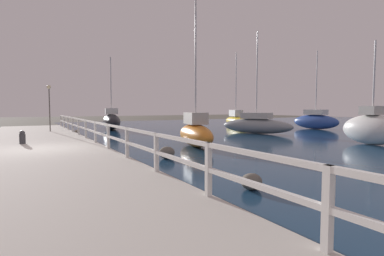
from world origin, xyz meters
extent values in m
plane|color=#4C473D|center=(0.00, 0.00, 0.00)|extent=(120.00, 120.00, 0.00)
cube|color=beige|center=(0.00, 0.00, 0.14)|extent=(4.79, 36.00, 0.28)
cube|color=white|center=(2.30, -11.22, 0.78)|extent=(0.10, 0.10, 1.00)
cube|color=white|center=(2.30, -8.72, 0.78)|extent=(0.10, 0.10, 1.00)
cube|color=white|center=(2.30, -6.23, 0.78)|extent=(0.10, 0.10, 1.00)
cube|color=white|center=(2.30, -3.74, 0.78)|extent=(0.10, 0.10, 1.00)
cube|color=white|center=(2.30, -1.25, 0.78)|extent=(0.10, 0.10, 1.00)
cube|color=white|center=(2.30, 1.25, 0.78)|extent=(0.10, 0.10, 1.00)
cube|color=white|center=(2.30, 3.74, 0.78)|extent=(0.10, 0.10, 1.00)
cube|color=white|center=(2.30, 6.23, 0.78)|extent=(0.10, 0.10, 1.00)
cube|color=white|center=(2.30, 8.72, 0.78)|extent=(0.10, 0.10, 1.00)
cube|color=white|center=(2.30, 11.22, 0.78)|extent=(0.10, 0.10, 1.00)
cube|color=white|center=(2.30, 13.71, 0.78)|extent=(0.10, 0.10, 1.00)
cube|color=white|center=(2.30, 16.20, 0.78)|extent=(0.10, 0.10, 1.00)
cube|color=white|center=(2.30, 0.00, 1.24)|extent=(0.09, 32.50, 0.08)
cube|color=white|center=(2.30, 0.00, 0.78)|extent=(0.09, 32.50, 0.08)
ellipsoid|color=gray|center=(2.83, 10.58, 0.14)|extent=(0.37, 0.34, 0.28)
ellipsoid|color=#666056|center=(3.95, -8.01, 0.20)|extent=(0.52, 0.47, 0.39)
ellipsoid|color=#666056|center=(4.03, -3.08, 0.23)|extent=(0.62, 0.55, 0.46)
cylinder|color=#333338|center=(-0.73, 2.31, 0.50)|extent=(0.26, 0.26, 0.45)
sphere|color=#333338|center=(-0.73, 2.31, 0.77)|extent=(0.23, 0.23, 0.23)
cylinder|color=#514C47|center=(0.95, 9.83, 1.77)|extent=(0.07, 0.07, 2.97)
sphere|color=beige|center=(0.95, 9.83, 3.39)|extent=(0.27, 0.27, 0.27)
ellipsoid|color=gray|center=(14.61, 3.88, 0.56)|extent=(3.23, 5.82, 1.11)
cube|color=beige|center=(14.61, 3.88, 1.34)|extent=(1.63, 2.43, 0.46)
cylinder|color=silver|center=(14.61, 3.88, 4.36)|extent=(0.09, 0.09, 6.49)
ellipsoid|color=orange|center=(6.77, -0.52, 0.57)|extent=(2.03, 4.20, 1.12)
cube|color=beige|center=(6.77, -0.52, 1.41)|extent=(1.14, 1.69, 0.57)
cylinder|color=silver|center=(6.77, -0.52, 4.46)|extent=(0.09, 0.09, 6.67)
ellipsoid|color=black|center=(6.30, 13.86, 0.69)|extent=(2.44, 5.42, 1.36)
cube|color=silver|center=(6.30, 13.86, 1.63)|extent=(1.31, 1.70, 0.54)
cylinder|color=silver|center=(6.30, 13.86, 3.93)|extent=(0.09, 0.09, 5.12)
ellipsoid|color=white|center=(15.19, -4.40, 0.79)|extent=(1.78, 3.36, 1.56)
cube|color=beige|center=(15.19, -4.40, 1.80)|extent=(1.14, 0.92, 0.46)
cylinder|color=silver|center=(15.19, -4.40, 3.48)|extent=(0.09, 0.09, 3.82)
ellipsoid|color=#2D4C9E|center=(22.55, 4.87, 0.66)|extent=(1.78, 4.55, 1.31)
cube|color=silver|center=(22.55, 4.87, 1.55)|extent=(1.13, 2.00, 0.46)
cylinder|color=silver|center=(22.55, 4.87, 4.19)|extent=(0.09, 0.09, 5.74)
ellipsoid|color=gold|center=(18.80, 11.79, 0.53)|extent=(3.18, 6.03, 1.04)
cube|color=silver|center=(18.80, 11.79, 1.39)|extent=(1.54, 2.34, 0.67)
cylinder|color=silver|center=(18.80, 11.79, 4.35)|extent=(0.09, 0.09, 6.60)
camera|label=1|loc=(-0.65, -13.33, 1.91)|focal=28.00mm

